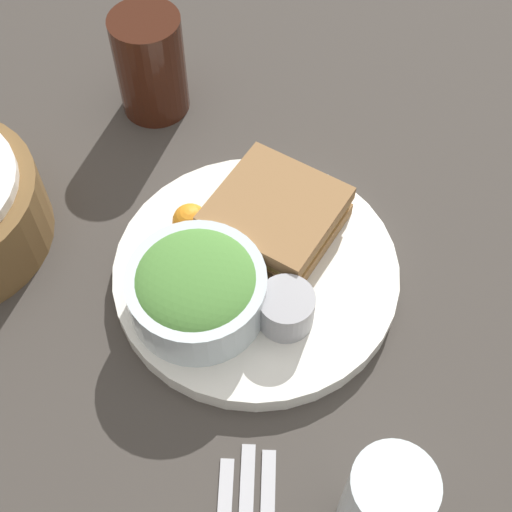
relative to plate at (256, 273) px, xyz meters
The scene contains 8 objects.
ground_plane 0.01m from the plate, ahead, with size 4.00×4.00×0.00m, color #3D3833.
plate is the anchor object (origin of this frame).
sandwich 0.06m from the plate, ahead, with size 0.13×0.13×0.04m.
salad_bowl 0.08m from the plate, 150.77° to the left, with size 0.13×0.13×0.06m.
dressing_cup 0.07m from the plate, 131.96° to the right, with size 0.05×0.05×0.04m, color #99999E.
orange_wedge 0.08m from the plate, 79.43° to the left, with size 0.04×0.04×0.04m, color orange.
drink_glass 0.28m from the plate, 48.41° to the left, with size 0.08×0.08×0.12m, color #38190F.
water_glass 0.26m from the plate, 134.92° to the right, with size 0.06×0.06×0.11m, color silver.
Camera 1 is at (-0.35, -0.14, 0.62)m, focal length 50.00 mm.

